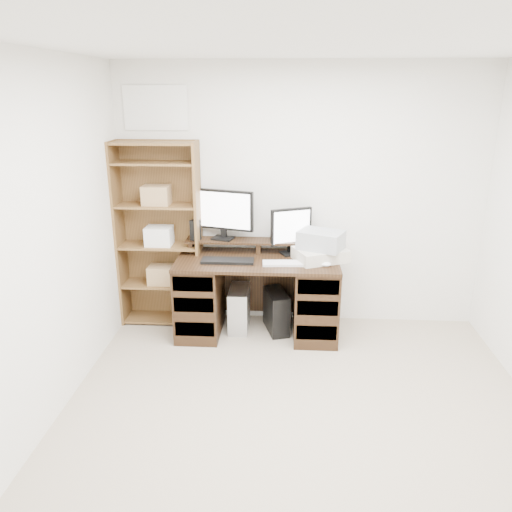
# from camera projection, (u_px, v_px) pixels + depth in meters

# --- Properties ---
(room) EXTENTS (3.54, 4.04, 2.54)m
(room) POSITION_uv_depth(u_px,v_px,m) (307.00, 271.00, 2.89)
(room) COLOR tan
(room) RESTS_ON ground
(desk) EXTENTS (1.50, 0.70, 0.75)m
(desk) POSITION_uv_depth(u_px,v_px,m) (257.00, 295.00, 4.74)
(desk) COLOR black
(desk) RESTS_ON ground
(riser_shelf) EXTENTS (1.40, 0.22, 0.12)m
(riser_shelf) POSITION_uv_depth(u_px,v_px,m) (259.00, 243.00, 4.79)
(riser_shelf) COLOR black
(riser_shelf) RESTS_ON desk
(monitor_wide) EXTENTS (0.59, 0.22, 0.48)m
(monitor_wide) POSITION_uv_depth(u_px,v_px,m) (223.00, 212.00, 4.75)
(monitor_wide) COLOR black
(monitor_wide) RESTS_ON riser_shelf
(monitor_small) EXTENTS (0.39, 0.22, 0.44)m
(monitor_small) POSITION_uv_depth(u_px,v_px,m) (291.00, 229.00, 4.70)
(monitor_small) COLOR black
(monitor_small) RESTS_ON desk
(speaker) EXTENTS (0.10, 0.10, 0.20)m
(speaker) POSITION_uv_depth(u_px,v_px,m) (195.00, 230.00, 4.75)
(speaker) COLOR black
(speaker) RESTS_ON riser_shelf
(keyboard_black) EXTENTS (0.48, 0.16, 0.03)m
(keyboard_black) POSITION_uv_depth(u_px,v_px,m) (228.00, 261.00, 4.53)
(keyboard_black) COLOR black
(keyboard_black) RESTS_ON desk
(keyboard_white) EXTENTS (0.47, 0.17, 0.02)m
(keyboard_white) POSITION_uv_depth(u_px,v_px,m) (288.00, 263.00, 4.48)
(keyboard_white) COLOR silver
(keyboard_white) RESTS_ON desk
(mouse) EXTENTS (0.11, 0.09, 0.04)m
(mouse) POSITION_uv_depth(u_px,v_px,m) (326.00, 264.00, 4.43)
(mouse) COLOR white
(mouse) RESTS_ON desk
(printer) EXTENTS (0.54, 0.49, 0.11)m
(printer) POSITION_uv_depth(u_px,v_px,m) (320.00, 254.00, 4.57)
(printer) COLOR beige
(printer) RESTS_ON desk
(basket) EXTENTS (0.47, 0.41, 0.17)m
(basket) POSITION_uv_depth(u_px,v_px,m) (321.00, 240.00, 4.53)
(basket) COLOR #9DA3A8
(basket) RESTS_ON printer
(tower_silver) EXTENTS (0.19, 0.42, 0.42)m
(tower_silver) POSITION_uv_depth(u_px,v_px,m) (239.00, 308.00, 4.88)
(tower_silver) COLOR #B6B9BD
(tower_silver) RESTS_ON ground
(tower_black) EXTENTS (0.28, 0.43, 0.40)m
(tower_black) POSITION_uv_depth(u_px,v_px,m) (276.00, 311.00, 4.84)
(tower_black) COLOR black
(tower_black) RESTS_ON ground
(bookshelf) EXTENTS (0.80, 0.30, 1.80)m
(bookshelf) POSITION_uv_depth(u_px,v_px,m) (160.00, 233.00, 4.83)
(bookshelf) COLOR brown
(bookshelf) RESTS_ON ground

